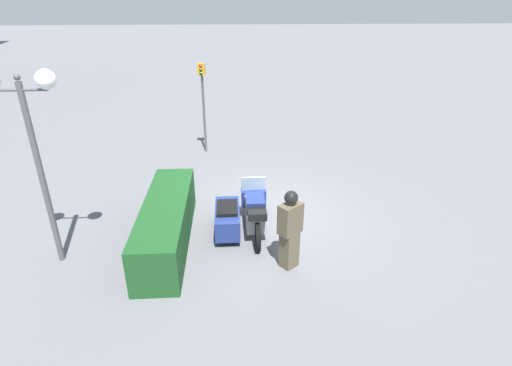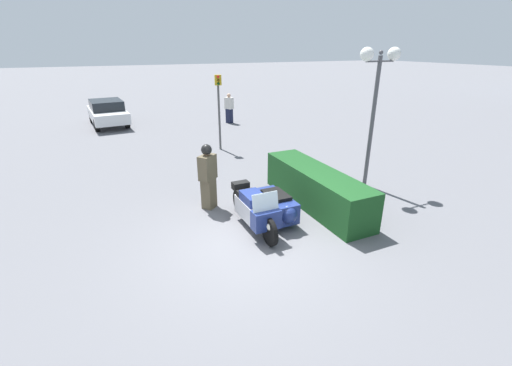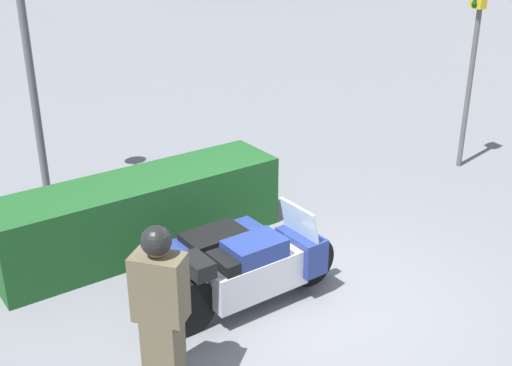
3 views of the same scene
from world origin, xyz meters
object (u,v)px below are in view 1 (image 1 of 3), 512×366
at_px(officer_rider, 290,228).
at_px(twin_lamp_post, 27,116).
at_px(traffic_light_near, 203,95).
at_px(police_motorcycle, 241,212).
at_px(hedge_bush_curbside, 167,223).

height_order(officer_rider, twin_lamp_post, twin_lamp_post).
distance_m(officer_rider, traffic_light_near, 7.53).
xyz_separation_m(police_motorcycle, twin_lamp_post, (-1.03, 3.99, 2.77)).
height_order(hedge_bush_curbside, traffic_light_near, traffic_light_near).
xyz_separation_m(hedge_bush_curbside, twin_lamp_post, (-0.57, 2.25, 2.73)).
bearing_deg(twin_lamp_post, police_motorcycle, -75.58).
xyz_separation_m(police_motorcycle, traffic_light_near, (5.57, 1.17, 1.66)).
distance_m(police_motorcycle, hedge_bush_curbside, 1.80).
bearing_deg(officer_rider, traffic_light_near, 158.17).
bearing_deg(officer_rider, twin_lamp_post, -134.58).
bearing_deg(traffic_light_near, hedge_bush_curbside, 2.69).
bearing_deg(hedge_bush_curbside, officer_rider, -111.98).
distance_m(hedge_bush_curbside, traffic_light_near, 6.27).
height_order(police_motorcycle, twin_lamp_post, twin_lamp_post).
relative_size(hedge_bush_curbside, twin_lamp_post, 0.96).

